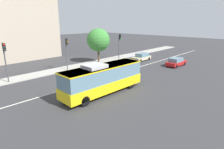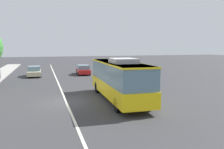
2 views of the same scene
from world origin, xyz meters
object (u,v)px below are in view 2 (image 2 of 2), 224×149
at_px(sedan_red, 83,70).
at_px(traffic_light_near_corner, 0,52).
at_px(transit_bus, 119,78).
at_px(sedan_beige, 34,71).

distance_m(sedan_red, traffic_light_near_corner, 11.84).
bearing_deg(transit_bus, sedan_red, 1.30).
height_order(sedan_red, sedan_beige, same).
height_order(transit_bus, sedan_red, transit_bus).
height_order(transit_bus, traffic_light_near_corner, traffic_light_near_corner).
bearing_deg(sedan_red, sedan_beige, 94.71).
distance_m(sedan_beige, traffic_light_near_corner, 5.40).
relative_size(sedan_red, sedan_beige, 1.02).
height_order(sedan_beige, traffic_light_near_corner, traffic_light_near_corner).
relative_size(transit_bus, traffic_light_near_corner, 1.94).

